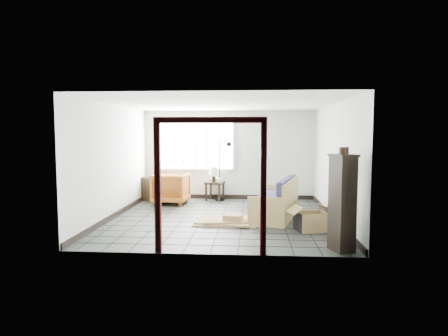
# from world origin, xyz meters

# --- Properties ---
(ground) EXTENTS (5.50, 5.50, 0.00)m
(ground) POSITION_xyz_m (0.00, 0.00, 0.00)
(ground) COLOR black
(ground) RESTS_ON ground
(room_shell) EXTENTS (5.02, 5.52, 2.61)m
(room_shell) POSITION_xyz_m (0.00, 0.03, 1.68)
(room_shell) COLOR #ACB2AB
(room_shell) RESTS_ON ground
(window_panel) EXTENTS (2.32, 0.08, 1.52)m
(window_panel) POSITION_xyz_m (-1.00, 2.70, 1.60)
(window_panel) COLOR silver
(window_panel) RESTS_ON ground
(doorway_trim) EXTENTS (1.80, 0.08, 2.20)m
(doorway_trim) POSITION_xyz_m (0.00, -2.70, 1.38)
(doorway_trim) COLOR #3D0E0F
(doorway_trim) RESTS_ON ground
(futon_sofa) EXTENTS (1.26, 2.20, 0.92)m
(futon_sofa) POSITION_xyz_m (1.27, 0.15, 0.33)
(futon_sofa) COLOR olive
(futon_sofa) RESTS_ON ground
(armchair) EXTENTS (0.97, 0.92, 0.93)m
(armchair) POSITION_xyz_m (-1.56, 1.79, 0.47)
(armchair) COLOR #923515
(armchair) RESTS_ON ground
(side_table) EXTENTS (0.59, 0.59, 0.54)m
(side_table) POSITION_xyz_m (-0.40, 2.40, 0.45)
(side_table) COLOR black
(side_table) RESTS_ON ground
(table_lamp) EXTENTS (0.32, 0.32, 0.44)m
(table_lamp) POSITION_xyz_m (-0.43, 2.34, 0.85)
(table_lamp) COLOR black
(table_lamp) RESTS_ON side_table
(projector) EXTENTS (0.30, 0.23, 0.10)m
(projector) POSITION_xyz_m (-0.38, 2.43, 0.59)
(projector) COLOR silver
(projector) RESTS_ON side_table
(floor_lamp) EXTENTS (0.50, 0.31, 1.78)m
(floor_lamp) POSITION_xyz_m (-0.13, 2.37, 0.95)
(floor_lamp) COLOR black
(floor_lamp) RESTS_ON ground
(console_shelf) EXTENTS (0.93, 0.59, 0.68)m
(console_shelf) POSITION_xyz_m (-2.15, 2.21, 0.34)
(console_shelf) COLOR black
(console_shelf) RESTS_ON ground
(tall_shelf) EXTENTS (0.47, 0.53, 1.60)m
(tall_shelf) POSITION_xyz_m (2.15, -2.40, 0.82)
(tall_shelf) COLOR black
(tall_shelf) RESTS_ON ground
(pot) EXTENTS (0.18, 0.18, 0.11)m
(pot) POSITION_xyz_m (2.17, -2.33, 1.66)
(pot) COLOR black
(pot) RESTS_ON tall_shelf
(open_box) EXTENTS (0.99, 0.67, 0.51)m
(open_box) POSITION_xyz_m (1.84, -1.04, 0.19)
(open_box) COLOR #99764A
(open_box) RESTS_ON ground
(cardboard_pile) EXTENTS (1.36, 1.11, 0.19)m
(cardboard_pile) POSITION_xyz_m (0.13, -0.48, 0.05)
(cardboard_pile) COLOR #99764A
(cardboard_pile) RESTS_ON ground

